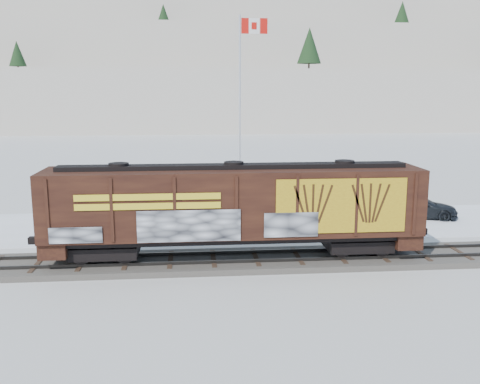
{
  "coord_description": "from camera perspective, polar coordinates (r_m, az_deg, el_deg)",
  "views": [
    {
      "loc": [
        -2.92,
        -24.01,
        8.03
      ],
      "look_at": [
        -0.48,
        3.0,
        2.87
      ],
      "focal_mm": 40.0,
      "sensor_mm": 36.0,
      "label": 1
    }
  ],
  "objects": [
    {
      "name": "rail_track",
      "position": [
        25.44,
        1.69,
        -7.28
      ],
      "size": [
        50.0,
        3.4,
        0.43
      ],
      "color": "#59544C",
      "rests_on": "ground"
    },
    {
      "name": "hopper_railcar",
      "position": [
        24.63,
        -0.65,
        -1.4
      ],
      "size": [
        17.18,
        3.06,
        4.31
      ],
      "color": "black",
      "rests_on": "rail_track"
    },
    {
      "name": "car_silver",
      "position": [
        32.18,
        -15.51,
        -2.61
      ],
      "size": [
        4.82,
        2.88,
        1.54
      ],
      "primitive_type": "imported",
      "rotation": [
        0.0,
        0.0,
        1.82
      ],
      "color": "#AEB1B6",
      "rests_on": "parking_strip"
    },
    {
      "name": "flagpole",
      "position": [
        36.75,
        0.14,
        5.87
      ],
      "size": [
        2.3,
        0.9,
        12.92
      ],
      "color": "silver",
      "rests_on": "ground"
    },
    {
      "name": "parking_strip",
      "position": [
        32.64,
        0.12,
        -3.43
      ],
      "size": [
        40.0,
        8.0,
        0.03
      ],
      "primitive_type": "cube",
      "color": "white",
      "rests_on": "ground"
    },
    {
      "name": "car_dark",
      "position": [
        36.06,
        18.42,
        -1.45
      ],
      "size": [
        5.24,
        3.42,
        1.41
      ],
      "primitive_type": "imported",
      "rotation": [
        0.0,
        0.0,
        1.25
      ],
      "color": "black",
      "rests_on": "parking_strip"
    },
    {
      "name": "ground",
      "position": [
        25.48,
        1.69,
        -7.6
      ],
      "size": [
        500.0,
        500.0,
        0.0
      ],
      "primitive_type": "plane",
      "color": "white",
      "rests_on": "ground"
    },
    {
      "name": "car_white",
      "position": [
        32.51,
        10.21,
        -2.29
      ],
      "size": [
        4.73,
        2.25,
        1.5
      ],
      "primitive_type": "imported",
      "rotation": [
        0.0,
        0.0,
        1.42
      ],
      "color": "silver",
      "rests_on": "parking_strip"
    },
    {
      "name": "hillside",
      "position": [
        163.95,
        -4.26,
        12.97
      ],
      "size": [
        360.0,
        110.0,
        93.0
      ],
      "color": "white",
      "rests_on": "ground"
    }
  ]
}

